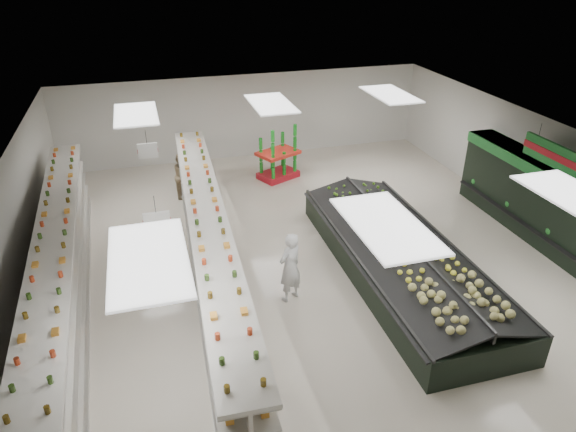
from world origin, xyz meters
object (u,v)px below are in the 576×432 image
object	(u,v)px
gondola_left	(64,271)
shopper_main	(290,267)
gondola_center	(210,253)
soda_endcap	(278,155)
produce_island	(400,256)
shopper_background	(183,176)

from	to	relation	value
gondola_left	shopper_main	distance (m)	5.14
gondola_left	gondola_center	size ratio (longest dim) A/B	0.97
gondola_left	soda_endcap	size ratio (longest dim) A/B	6.33
produce_island	shopper_main	size ratio (longest dim) A/B	4.34
soda_endcap	gondola_center	bearing A→B (deg)	-119.02
soda_endcap	shopper_main	world-z (taller)	soda_endcap
gondola_left	shopper_main	xyz separation A→B (m)	(4.99, -1.25, -0.02)
produce_island	gondola_center	bearing A→B (deg)	169.86
produce_island	shopper_background	distance (m)	7.75
produce_island	shopper_background	size ratio (longest dim) A/B	5.02
shopper_main	shopper_background	xyz separation A→B (m)	(-1.80, 6.35, -0.12)
gondola_left	produce_island	xyz separation A→B (m)	(7.95, -1.01, -0.38)
shopper_main	shopper_background	world-z (taller)	shopper_main
gondola_left	produce_island	world-z (taller)	gondola_left
gondola_left	produce_island	size ratio (longest dim) A/B	1.48
gondola_center	shopper_main	xyz separation A→B (m)	(1.69, -1.07, -0.05)
soda_endcap	shopper_main	bearing A→B (deg)	-102.91
shopper_background	shopper_main	bearing A→B (deg)	-149.29
soda_endcap	shopper_main	xyz separation A→B (m)	(-1.61, -7.01, 0.01)
gondola_center	shopper_main	distance (m)	2.00
gondola_left	produce_island	bearing A→B (deg)	-9.84
gondola_center	shopper_main	bearing A→B (deg)	-29.85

